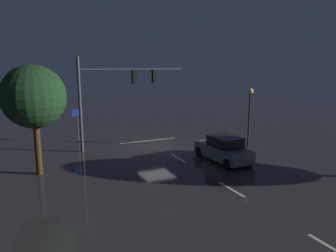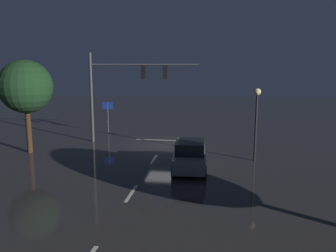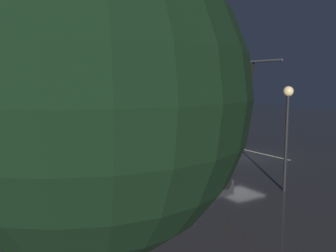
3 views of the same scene
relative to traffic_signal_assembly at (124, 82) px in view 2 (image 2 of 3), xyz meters
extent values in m
plane|color=#2D2B2B|center=(-3.06, 0.58, -4.70)|extent=(80.00, 80.00, 0.00)
cylinder|color=#383A3D|center=(2.66, 0.01, -1.25)|extent=(0.22, 0.22, 6.91)
cylinder|color=#383A3D|center=(-1.49, 0.01, 1.31)|extent=(8.30, 0.14, 0.14)
cube|color=black|center=(-1.49, 0.01, 0.74)|extent=(0.32, 0.36, 1.00)
sphere|color=black|center=(-1.49, -0.18, 1.06)|extent=(0.20, 0.20, 0.20)
sphere|color=black|center=(-1.49, -0.18, 0.74)|extent=(0.20, 0.20, 0.20)
sphere|color=#19F24C|center=(-1.49, -0.18, 0.42)|extent=(0.20, 0.20, 0.20)
cube|color=black|center=(-3.15, 0.01, 0.74)|extent=(0.32, 0.36, 1.00)
sphere|color=black|center=(-3.15, -0.18, 1.06)|extent=(0.20, 0.20, 0.20)
sphere|color=black|center=(-3.15, -0.18, 0.74)|extent=(0.20, 0.20, 0.20)
sphere|color=#19F24C|center=(-3.15, -0.18, 0.42)|extent=(0.20, 0.20, 0.20)
cube|color=beige|center=(-3.06, 4.58, -4.70)|extent=(0.16, 2.20, 0.01)
cube|color=beige|center=(-3.06, 10.58, -4.70)|extent=(0.16, 2.20, 0.01)
cube|color=beige|center=(-3.06, -1.19, -4.70)|extent=(5.00, 0.16, 0.01)
cube|color=slate|center=(-5.50, 6.25, -4.08)|extent=(1.99, 4.38, 0.80)
cube|color=black|center=(-5.51, 6.45, -3.34)|extent=(1.69, 2.17, 0.68)
cylinder|color=black|center=(-4.59, 4.69, -4.36)|extent=(0.25, 0.69, 0.68)
cylinder|color=black|center=(-6.27, 4.62, -4.36)|extent=(0.25, 0.69, 0.68)
cylinder|color=black|center=(-4.74, 7.89, -4.36)|extent=(0.25, 0.69, 0.68)
cylinder|color=black|center=(-6.42, 7.81, -4.36)|extent=(0.25, 0.69, 0.68)
sphere|color=#F9EFC6|center=(-4.76, 4.16, -4.03)|extent=(0.20, 0.20, 0.20)
sphere|color=#F9EFC6|center=(-6.06, 4.10, -4.03)|extent=(0.20, 0.20, 0.20)
cylinder|color=black|center=(-9.44, 3.99, -2.60)|extent=(0.14, 0.14, 4.20)
sphere|color=#F9D88C|center=(-9.44, 3.99, -0.33)|extent=(0.44, 0.44, 0.44)
cylinder|color=#383A3D|center=(2.42, -3.19, -3.29)|extent=(0.09, 0.09, 2.83)
cube|color=navy|center=(2.42, -3.19, -2.22)|extent=(0.90, 0.12, 0.60)
cylinder|color=#382314|center=(5.80, 3.94, -3.09)|extent=(0.36, 0.36, 3.21)
sphere|color=#163319|center=(5.80, 3.94, -0.14)|extent=(3.60, 3.60, 3.60)
camera|label=1|loc=(6.31, 23.08, 1.56)|focal=33.49mm
camera|label=2|loc=(-6.94, 25.85, 1.36)|focal=37.11mm
camera|label=3|loc=(-19.58, 16.27, 0.12)|focal=37.82mm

